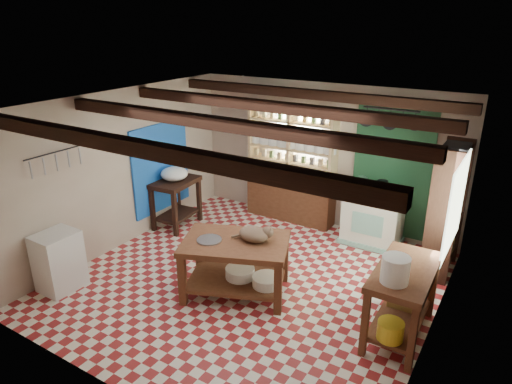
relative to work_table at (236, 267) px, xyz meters
The scene contains 30 objects.
floor 0.53m from the work_table, 85.25° to the left, with size 5.00×5.00×0.02m, color maroon.
ceiling 2.22m from the work_table, 85.25° to the left, with size 5.00×5.00×0.02m, color #424347.
wall_back 2.97m from the work_table, 89.44° to the left, with size 5.00×0.04×2.60m, color #C4B09E.
wall_front 2.35m from the work_table, 89.27° to the right, with size 5.00×0.04×2.60m, color #C4B09E.
wall_left 2.65m from the work_table, behind, with size 0.04×5.00×2.60m, color #C4B09E.
wall_right 2.70m from the work_table, ahead, with size 0.04×5.00×2.60m, color #C4B09E.
ceiling_beams 2.10m from the work_table, 85.25° to the left, with size 5.00×3.80×0.15m, color black.
blue_wall_patch 2.82m from the work_table, 153.26° to the left, with size 0.04×1.40×1.60m, color blue.
green_wall_patch 3.19m from the work_table, 65.48° to the left, with size 1.30×0.04×2.30m, color #1D4A2B.
window_back 3.13m from the work_table, 99.54° to the left, with size 0.90×0.02×0.80m, color beige.
window_right 3.01m from the work_table, 27.96° to the left, with size 0.02×1.30×1.20m, color beige.
utensil_rail 2.91m from the work_table, 160.19° to the right, with size 0.06×0.90×0.28m, color black.
pot_rack 3.23m from the work_table, 61.78° to the left, with size 0.86×0.12×0.36m, color black.
shelving_unit 2.78m from the work_table, 101.19° to the left, with size 1.70×0.34×2.20m, color #DAB57E.
tall_rack 3.20m from the work_table, 42.72° to the left, with size 0.40×0.86×2.00m, color black.
work_table is the anchor object (origin of this frame).
stove 2.73m from the work_table, 65.35° to the left, with size 0.95×0.64×0.93m, color white.
prep_table 2.52m from the work_table, 149.67° to the left, with size 0.61×0.88×0.89m, color black.
white_cabinet 2.51m from the work_table, 151.00° to the right, with size 0.47×0.57×0.85m, color white.
right_counter 2.23m from the work_table, ahead, with size 0.64×1.28×0.91m, color brown.
cat 0.56m from the work_table, 33.37° to the left, with size 0.43×0.33×0.19m, color #7C5E48.
steel_tray 0.54m from the work_table, 149.81° to the right, with size 0.34×0.34×0.02m, color #A1A0A8.
basin_large 0.14m from the work_table, 67.06° to the left, with size 0.41×0.41×0.14m, color white.
basin_small 0.48m from the work_table, ahead, with size 0.40×0.40×0.14m, color white.
kettle_left 2.71m from the work_table, 70.28° to the left, with size 0.19×0.19×0.21m, color #A1A0A8.
kettle_right 2.85m from the work_table, 63.48° to the left, with size 0.18×0.18×0.22m, color black.
enamel_bowl 2.59m from the work_table, 149.67° to the left, with size 0.49×0.49×0.24m, color white.
white_bucket 2.27m from the work_table, ahead, with size 0.31×0.31×0.31m, color white.
wicker_basket 2.28m from the work_table, 14.65° to the left, with size 0.40×0.32×0.28m, color olive.
yellow_tub 2.22m from the work_table, ahead, with size 0.30×0.30×0.22m, color gold.
Camera 1 is at (3.11, -4.90, 3.65)m, focal length 32.00 mm.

